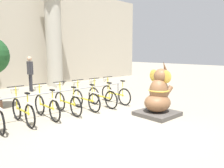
{
  "coord_description": "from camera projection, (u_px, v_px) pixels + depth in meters",
  "views": [
    {
      "loc": [
        -4.11,
        -4.28,
        2.0
      ],
      "look_at": [
        0.52,
        0.76,
        1.0
      ],
      "focal_mm": 35.0,
      "sensor_mm": 36.0,
      "label": 1
    }
  ],
  "objects": [
    {
      "name": "column_right",
      "position": [
        54.0,
        41.0,
        12.76
      ],
      "size": [
        1.15,
        1.15,
        5.16
      ],
      "color": "#ADA899",
      "rests_on": "ground_plane"
    },
    {
      "name": "bicycle_3",
      "position": [
        67.0,
        102.0,
        7.12
      ],
      "size": [
        0.48,
        1.65,
        1.02
      ],
      "color": "black",
      "rests_on": "ground_plane"
    },
    {
      "name": "person_pedestrian",
      "position": [
        30.0,
        70.0,
        11.05
      ],
      "size": [
        0.24,
        0.47,
        1.8
      ],
      "color": "#28282D",
      "rests_on": "ground_plane"
    },
    {
      "name": "bike_rack",
      "position": [
        65.0,
        94.0,
        7.16
      ],
      "size": [
        4.96,
        0.05,
        0.77
      ],
      "color": "gray",
      "rests_on": "ground_plane"
    },
    {
      "name": "ground_plane",
      "position": [
        117.0,
        124.0,
        6.15
      ],
      "size": [
        60.0,
        60.0,
        0.0
      ],
      "primitive_type": "plane",
      "color": "#9E937F"
    },
    {
      "name": "bicycle_6",
      "position": [
        115.0,
        93.0,
        8.6
      ],
      "size": [
        0.48,
        1.65,
        1.02
      ],
      "color": "black",
      "rests_on": "ground_plane"
    },
    {
      "name": "bicycle_2",
      "position": [
        46.0,
        105.0,
        6.63
      ],
      "size": [
        0.48,
        1.65,
        1.02
      ],
      "color": "black",
      "rests_on": "ground_plane"
    },
    {
      "name": "elephant_statue",
      "position": [
        158.0,
        97.0,
        6.91
      ],
      "size": [
        1.15,
        1.15,
        1.75
      ],
      "color": "#4C4742",
      "rests_on": "ground_plane"
    },
    {
      "name": "bicycle_1",
      "position": [
        22.0,
        110.0,
        6.13
      ],
      "size": [
        0.48,
        1.65,
        1.02
      ],
      "color": "black",
      "rests_on": "ground_plane"
    },
    {
      "name": "bicycle_4",
      "position": [
        85.0,
        98.0,
        7.62
      ],
      "size": [
        0.48,
        1.65,
        1.02
      ],
      "color": "black",
      "rests_on": "ground_plane"
    },
    {
      "name": "building_facade",
      "position": [
        9.0,
        34.0,
        11.99
      ],
      "size": [
        20.0,
        0.2,
        6.0
      ],
      "color": "#B2A893",
      "rests_on": "ground_plane"
    },
    {
      "name": "bicycle_5",
      "position": [
        101.0,
        96.0,
        8.08
      ],
      "size": [
        0.48,
        1.65,
        1.02
      ],
      "color": "black",
      "rests_on": "ground_plane"
    }
  ]
}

